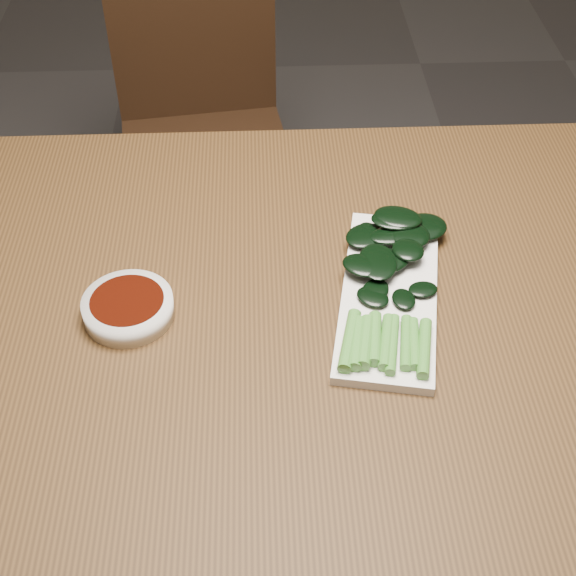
{
  "coord_description": "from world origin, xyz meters",
  "views": [
    {
      "loc": [
        -0.06,
        -0.75,
        1.49
      ],
      "look_at": [
        -0.03,
        0.01,
        0.76
      ],
      "focal_mm": 50.0,
      "sensor_mm": 36.0,
      "label": 1
    }
  ],
  "objects_px": {
    "table": "(311,333)",
    "gai_lan": "(390,271)",
    "chair_far": "(202,120)",
    "serving_plate": "(389,295)",
    "sauce_bowl": "(128,307)"
  },
  "relations": [
    {
      "from": "table",
      "to": "serving_plate",
      "type": "bearing_deg",
      "value": -5.49
    },
    {
      "from": "table",
      "to": "gai_lan",
      "type": "bearing_deg",
      "value": 9.14
    },
    {
      "from": "table",
      "to": "gai_lan",
      "type": "height_order",
      "value": "gai_lan"
    },
    {
      "from": "serving_plate",
      "to": "gai_lan",
      "type": "xyz_separation_m",
      "value": [
        0.0,
        0.03,
        0.02
      ]
    },
    {
      "from": "serving_plate",
      "to": "gai_lan",
      "type": "bearing_deg",
      "value": 83.89
    },
    {
      "from": "chair_far",
      "to": "serving_plate",
      "type": "xyz_separation_m",
      "value": [
        0.29,
        -0.87,
        0.27
      ]
    },
    {
      "from": "chair_far",
      "to": "gai_lan",
      "type": "relative_size",
      "value": 2.84
    },
    {
      "from": "serving_plate",
      "to": "table",
      "type": "bearing_deg",
      "value": 174.51
    },
    {
      "from": "table",
      "to": "sauce_bowl",
      "type": "height_order",
      "value": "sauce_bowl"
    },
    {
      "from": "table",
      "to": "gai_lan",
      "type": "relative_size",
      "value": 4.47
    },
    {
      "from": "sauce_bowl",
      "to": "gai_lan",
      "type": "relative_size",
      "value": 0.37
    },
    {
      "from": "table",
      "to": "chair_far",
      "type": "height_order",
      "value": "chair_far"
    },
    {
      "from": "sauce_bowl",
      "to": "serving_plate",
      "type": "height_order",
      "value": "sauce_bowl"
    },
    {
      "from": "chair_far",
      "to": "serving_plate",
      "type": "height_order",
      "value": "chair_far"
    },
    {
      "from": "sauce_bowl",
      "to": "gai_lan",
      "type": "bearing_deg",
      "value": 7.22
    }
  ]
}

